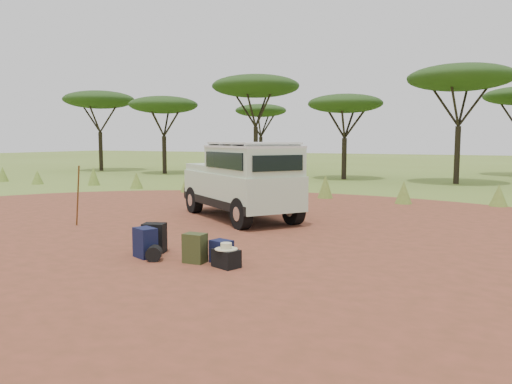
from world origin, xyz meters
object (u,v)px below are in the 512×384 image
at_px(backpack_navy, 145,243).
at_px(duffel_navy, 222,252).
at_px(backpack_black, 154,238).
at_px(backpack_olive, 195,248).
at_px(walking_staff, 78,196).
at_px(hard_case, 226,259).
at_px(safari_vehicle, 242,182).

relative_size(backpack_navy, duffel_navy, 1.36).
distance_m(backpack_black, backpack_olive, 1.24).
height_order(walking_staff, hard_case, walking_staff).
distance_m(safari_vehicle, backpack_olive, 5.18).
bearing_deg(hard_case, safari_vehicle, 134.94).
relative_size(walking_staff, duffel_navy, 3.87).
xyz_separation_m(walking_staff, duffel_navy, (5.25, -1.69, -0.59)).
xyz_separation_m(walking_staff, backpack_black, (3.62, -1.55, -0.50)).
xyz_separation_m(backpack_olive, hard_case, (0.68, -0.04, -0.11)).
xyz_separation_m(safari_vehicle, duffel_navy, (2.02, -4.67, -0.84)).
height_order(walking_staff, backpack_black, walking_staff).
bearing_deg(walking_staff, hard_case, -81.51).
distance_m(safari_vehicle, walking_staff, 4.40).
bearing_deg(safari_vehicle, walking_staff, -101.62).
xyz_separation_m(backpack_navy, backpack_olive, (1.08, 0.07, -0.02)).
xyz_separation_m(duffel_navy, hard_case, (0.24, -0.25, -0.05)).
bearing_deg(backpack_olive, duffel_navy, 23.28).
height_order(backpack_navy, duffel_navy, backpack_navy).
distance_m(safari_vehicle, duffel_navy, 5.15).
bearing_deg(duffel_navy, backpack_olive, -141.02).
height_order(backpack_navy, hard_case, backpack_navy).
bearing_deg(backpack_olive, walking_staff, 156.35).
bearing_deg(backpack_olive, hard_case, -5.52).
xyz_separation_m(backpack_black, duffel_navy, (1.63, -0.15, -0.08)).
relative_size(safari_vehicle, backpack_black, 7.81).
relative_size(backpack_navy, backpack_olive, 1.06).
distance_m(duffel_navy, hard_case, 0.35).
relative_size(backpack_olive, duffel_navy, 1.29).
bearing_deg(duffel_navy, backpack_black, -171.63).
height_order(backpack_black, hard_case, backpack_black).
xyz_separation_m(safari_vehicle, backpack_navy, (0.50, -4.94, -0.76)).
bearing_deg(safari_vehicle, backpack_olive, -36.24).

